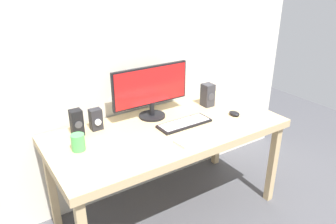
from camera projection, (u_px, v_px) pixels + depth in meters
name	position (u px, v px, depth m)	size (l,w,h in m)	color
ground_plane	(168.00, 210.00, 2.58)	(6.00, 6.00, 0.00)	#4C4C51
wall_back	(135.00, 8.00, 2.31)	(3.15, 0.04, 3.00)	silver
desk	(168.00, 135.00, 2.31)	(1.66, 0.78, 0.73)	tan
monitor	(151.00, 89.00, 2.37)	(0.61, 0.20, 0.39)	black
keyboard_primary	(184.00, 123.00, 2.33)	(0.40, 0.15, 0.02)	black
keyboard_secondary	(202.00, 136.00, 2.15)	(0.41, 0.15, 0.02)	silver
mouse	(234.00, 113.00, 2.47)	(0.07, 0.09, 0.03)	black
speaker_right	(208.00, 95.00, 2.62)	(0.08, 0.09, 0.18)	#333338
speaker_left	(77.00, 123.00, 2.15)	(0.08, 0.08, 0.18)	black
audio_controller	(96.00, 119.00, 2.24)	(0.08, 0.08, 0.15)	#232328
coffee_mug	(78.00, 142.00, 1.98)	(0.08, 0.08, 0.11)	#4CB259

